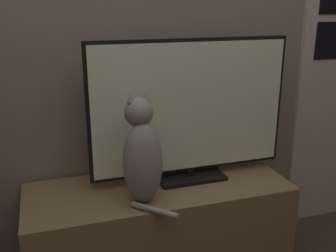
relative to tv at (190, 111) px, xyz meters
name	(u,v)px	position (x,y,z in m)	size (l,w,h in m)	color
wall_back	(141,30)	(-0.19, 0.24, 0.40)	(4.80, 0.05, 2.60)	#756B5B
tv_stand	(159,231)	(-0.19, -0.06, -0.64)	(1.36, 0.51, 0.53)	brown
tv	(190,111)	(0.00, 0.00, 0.00)	(1.07, 0.22, 0.74)	black
cat	(142,156)	(-0.31, -0.19, -0.14)	(0.22, 0.33, 0.53)	gray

